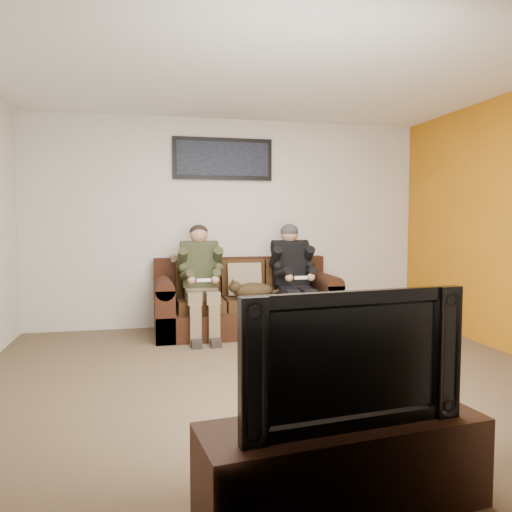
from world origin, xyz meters
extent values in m
plane|color=brown|center=(0.00, 0.00, 0.00)|extent=(5.00, 5.00, 0.00)
plane|color=silver|center=(0.00, 0.00, 2.60)|extent=(5.00, 5.00, 0.00)
plane|color=beige|center=(0.00, 2.25, 1.30)|extent=(5.00, 0.00, 5.00)
plane|color=beige|center=(0.00, -2.25, 1.30)|extent=(5.00, 0.00, 5.00)
cube|color=black|center=(0.11, 1.75, 0.15)|extent=(2.14, 0.92, 0.29)
cube|color=black|center=(0.11, 2.11, 0.58)|extent=(2.14, 0.19, 0.58)
cube|color=black|center=(-0.85, 1.75, 0.29)|extent=(0.21, 0.92, 0.58)
cube|color=black|center=(1.07, 1.75, 0.29)|extent=(0.21, 0.92, 0.58)
cylinder|color=black|center=(-0.85, 1.75, 0.58)|extent=(0.21, 0.92, 0.21)
cylinder|color=black|center=(1.07, 1.75, 0.58)|extent=(0.21, 0.92, 0.21)
cube|color=#3A2411|center=(-0.44, 1.70, 0.36)|extent=(0.53, 0.58, 0.14)
cube|color=#3A2411|center=(-0.44, 1.98, 0.64)|extent=(0.53, 0.14, 0.43)
cube|color=#3A2411|center=(0.11, 1.70, 0.36)|extent=(0.53, 0.58, 0.14)
cube|color=#3A2411|center=(0.11, 1.98, 0.64)|extent=(0.53, 0.14, 0.43)
cube|color=#3A2411|center=(0.66, 1.70, 0.36)|extent=(0.53, 0.58, 0.14)
cube|color=#3A2411|center=(0.66, 1.98, 0.64)|extent=(0.53, 0.14, 0.43)
cube|color=#8F785E|center=(0.11, 1.87, 0.62)|extent=(0.41, 0.19, 0.40)
cube|color=tan|center=(-0.53, 2.09, 0.87)|extent=(0.44, 0.21, 0.08)
cube|color=#78654B|center=(-0.44, 1.67, 0.50)|extent=(0.36, 0.30, 0.14)
cube|color=#2F331F|center=(-0.44, 1.77, 0.80)|extent=(0.40, 0.30, 0.53)
cylinder|color=#2F331F|center=(-0.44, 1.79, 1.01)|extent=(0.44, 0.18, 0.18)
sphere|color=#A87460|center=(-0.44, 1.81, 1.17)|extent=(0.21, 0.21, 0.21)
cube|color=#78654B|center=(-0.54, 1.47, 0.49)|extent=(0.15, 0.42, 0.13)
cube|color=#78654B|center=(-0.34, 1.47, 0.49)|extent=(0.15, 0.42, 0.13)
cube|color=#78654B|center=(-0.54, 1.27, 0.21)|extent=(0.12, 0.13, 0.43)
cube|color=#78654B|center=(-0.34, 1.27, 0.21)|extent=(0.12, 0.13, 0.43)
cube|color=black|center=(-0.54, 1.19, 0.04)|extent=(0.11, 0.26, 0.08)
cube|color=black|center=(-0.34, 1.19, 0.04)|extent=(0.11, 0.26, 0.08)
cylinder|color=#2F331F|center=(-0.64, 1.70, 0.90)|extent=(0.11, 0.30, 0.28)
cylinder|color=#2F331F|center=(-0.24, 1.70, 0.90)|extent=(0.11, 0.30, 0.28)
cylinder|color=#2F331F|center=(-0.61, 1.48, 0.74)|extent=(0.14, 0.32, 0.15)
cylinder|color=#2F331F|center=(-0.27, 1.48, 0.74)|extent=(0.14, 0.32, 0.15)
sphere|color=#A87460|center=(-0.57, 1.36, 0.69)|extent=(0.09, 0.09, 0.09)
sphere|color=#A87460|center=(-0.31, 1.36, 0.69)|extent=(0.09, 0.09, 0.09)
cube|color=white|center=(-0.44, 1.34, 0.69)|extent=(0.15, 0.04, 0.03)
ellipsoid|color=black|center=(-0.44, 1.83, 1.20)|extent=(0.22, 0.22, 0.17)
cube|color=black|center=(0.66, 1.67, 0.50)|extent=(0.36, 0.30, 0.14)
cube|color=black|center=(0.66, 1.77, 0.80)|extent=(0.40, 0.30, 0.53)
cylinder|color=black|center=(0.66, 1.79, 1.01)|extent=(0.44, 0.18, 0.18)
sphere|color=#A1735A|center=(0.66, 1.81, 1.17)|extent=(0.21, 0.21, 0.21)
cube|color=black|center=(0.56, 1.47, 0.49)|extent=(0.15, 0.42, 0.13)
cube|color=black|center=(0.76, 1.47, 0.49)|extent=(0.15, 0.42, 0.13)
cube|color=black|center=(0.56, 1.27, 0.21)|extent=(0.12, 0.13, 0.43)
cube|color=black|center=(0.76, 1.27, 0.21)|extent=(0.12, 0.13, 0.43)
cube|color=black|center=(0.56, 1.19, 0.04)|extent=(0.11, 0.26, 0.08)
cube|color=black|center=(0.76, 1.19, 0.04)|extent=(0.11, 0.26, 0.08)
cylinder|color=black|center=(0.46, 1.70, 0.90)|extent=(0.11, 0.30, 0.28)
cylinder|color=black|center=(0.86, 1.70, 0.90)|extent=(0.11, 0.30, 0.28)
cylinder|color=black|center=(0.49, 1.48, 0.74)|extent=(0.14, 0.32, 0.15)
cylinder|color=black|center=(0.83, 1.48, 0.74)|extent=(0.14, 0.32, 0.15)
sphere|color=#A1735A|center=(0.53, 1.36, 0.69)|extent=(0.09, 0.09, 0.09)
sphere|color=#A1735A|center=(0.79, 1.36, 0.69)|extent=(0.09, 0.09, 0.09)
cube|color=white|center=(0.66, 1.34, 0.69)|extent=(0.15, 0.04, 0.03)
ellipsoid|color=black|center=(0.66, 1.81, 1.20)|extent=(0.22, 0.22, 0.19)
ellipsoid|color=#43321A|center=(0.16, 1.56, 0.52)|extent=(0.47, 0.26, 0.19)
sphere|color=#43321A|center=(-0.06, 1.53, 0.58)|extent=(0.14, 0.14, 0.14)
cone|color=#43321A|center=(-0.08, 1.50, 0.65)|extent=(0.04, 0.04, 0.04)
cone|color=#43321A|center=(-0.08, 1.57, 0.65)|extent=(0.04, 0.04, 0.04)
cylinder|color=#43321A|center=(0.40, 1.61, 0.49)|extent=(0.26, 0.13, 0.08)
cube|color=black|center=(-0.09, 2.22, 2.10)|extent=(1.25, 0.04, 0.52)
cube|color=black|center=(-0.09, 2.19, 2.10)|extent=(1.15, 0.01, 0.42)
cube|color=black|center=(-0.17, -1.95, 0.21)|extent=(1.37, 0.58, 0.42)
imported|color=black|center=(-0.17, -1.95, 0.72)|extent=(1.07, 0.26, 0.61)
camera|label=1|loc=(-1.04, -4.02, 1.32)|focal=35.00mm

